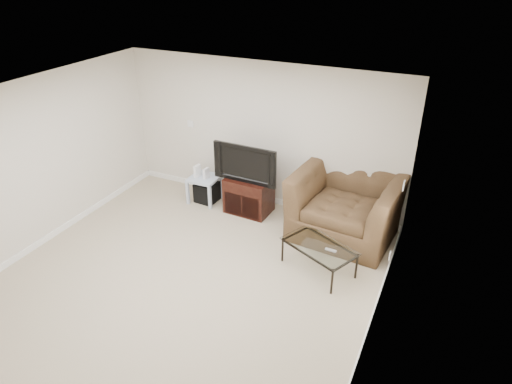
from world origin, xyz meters
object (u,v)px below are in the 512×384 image
at_px(tv_stand, 249,195).
at_px(television, 248,162).
at_px(recliner, 347,195).
at_px(coffee_table, 318,258).
at_px(side_table, 205,189).
at_px(subwoofer, 207,192).

relative_size(tv_stand, television, 0.73).
xyz_separation_m(recliner, coffee_table, (-0.08, -1.07, -0.50)).
bearing_deg(tv_stand, side_table, -177.23).
height_order(side_table, coffee_table, side_table).
relative_size(subwoofer, coffee_table, 0.36).
relative_size(tv_stand, side_table, 1.52).
bearing_deg(television, coffee_table, -31.39).
bearing_deg(side_table, subwoofer, 35.12).
relative_size(tv_stand, coffee_table, 0.74).
distance_m(side_table, subwoofer, 0.08).
relative_size(television, recliner, 0.65).
height_order(television, subwoofer, television).
distance_m(side_table, recliner, 2.60).
distance_m(television, recliner, 1.70).
height_order(tv_stand, recliner, recliner).
xyz_separation_m(tv_stand, subwoofer, (-0.85, 0.02, -0.15)).
distance_m(tv_stand, coffee_table, 1.93).
xyz_separation_m(subwoofer, recliner, (2.53, -0.02, 0.53)).
height_order(side_table, recliner, recliner).
bearing_deg(recliner, side_table, -175.04).
bearing_deg(side_table, tv_stand, 0.00).
height_order(side_table, subwoofer, side_table).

